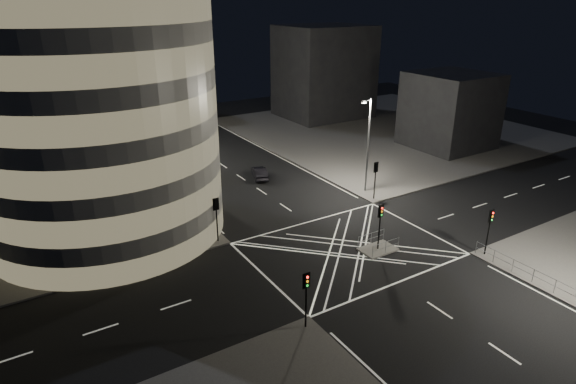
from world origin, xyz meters
TOP-DOWN VIEW (x-y plane):
  - ground at (0.00, 0.00)m, footprint 120.00×120.00m
  - sidewalk_far_right at (29.00, 27.00)m, footprint 42.00×42.00m
  - central_island at (2.00, -1.50)m, footprint 3.00×2.00m
  - office_tower_curved at (-20.74, 18.74)m, footprint 30.00×29.00m
  - building_right_far at (26.00, 40.00)m, footprint 14.00×12.00m
  - building_right_near at (30.00, 16.00)m, footprint 10.00×10.00m
  - building_far_end at (-4.00, 58.00)m, footprint 18.00×8.00m
  - tree_a at (-10.50, 9.00)m, footprint 4.41×4.41m
  - tree_b at (-10.50, 15.00)m, footprint 4.01×4.01m
  - tree_c at (-10.50, 21.00)m, footprint 4.81×4.81m
  - tree_d at (-10.50, 27.00)m, footprint 4.79×4.79m
  - tree_e at (-10.50, 33.00)m, footprint 4.00×4.00m
  - traffic_signal_fl at (-8.80, 6.80)m, footprint 0.55×0.22m
  - traffic_signal_nl at (-8.80, -6.80)m, footprint 0.55×0.22m
  - traffic_signal_fr at (8.80, 6.80)m, footprint 0.55×0.22m
  - traffic_signal_nr at (8.80, -6.80)m, footprint 0.55×0.22m
  - traffic_signal_island at (2.00, -1.50)m, footprint 0.55×0.22m
  - street_lamp_left_near at (-9.44, 12.00)m, footprint 1.25×0.25m
  - street_lamp_left_far at (-9.44, 30.00)m, footprint 1.25×0.25m
  - street_lamp_right_far at (9.44, 9.00)m, footprint 1.25×0.25m
  - railing_near_right at (8.30, -12.15)m, footprint 0.06×11.70m
  - railing_island_south at (2.00, -2.40)m, footprint 2.80×0.06m
  - railing_island_north at (2.00, -0.60)m, footprint 2.80×0.06m
  - sedan at (1.75, 18.65)m, footprint 2.64×4.29m

SIDE VIEW (x-z plane):
  - ground at x=0.00m, z-range 0.00..0.00m
  - sidewalk_far_right at x=29.00m, z-range 0.00..0.15m
  - central_island at x=2.00m, z-range 0.00..0.15m
  - sedan at x=1.75m, z-range 0.00..1.34m
  - railing_near_right at x=8.30m, z-range 0.15..1.25m
  - railing_island_south at x=2.00m, z-range 0.15..1.25m
  - railing_island_north at x=2.00m, z-range 0.15..1.25m
  - traffic_signal_fl at x=-8.80m, z-range 0.91..4.91m
  - traffic_signal_nl at x=-8.80m, z-range 0.91..4.91m
  - traffic_signal_fr at x=8.80m, z-range 0.91..4.91m
  - traffic_signal_nr at x=8.80m, z-range 0.91..4.91m
  - traffic_signal_island at x=2.00m, z-range 0.91..4.91m
  - tree_b at x=-10.50m, z-range 1.08..7.59m
  - tree_c at x=-10.50m, z-range 0.91..7.97m
  - tree_a at x=-10.50m, z-range 1.05..7.93m
  - tree_e at x=-10.50m, z-range 1.23..8.01m
  - building_right_near at x=30.00m, z-range 0.15..10.15m
  - tree_d at x=-10.50m, z-range 1.28..9.08m
  - street_lamp_left_near at x=-9.44m, z-range 0.54..10.54m
  - street_lamp_left_far at x=-9.44m, z-range 0.54..10.54m
  - street_lamp_right_far at x=9.44m, z-range 0.54..10.54m
  - building_right_far at x=26.00m, z-range 0.15..15.15m
  - building_far_end at x=-4.00m, z-range 0.00..18.00m
  - office_tower_curved at x=-20.74m, z-range -0.95..26.25m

